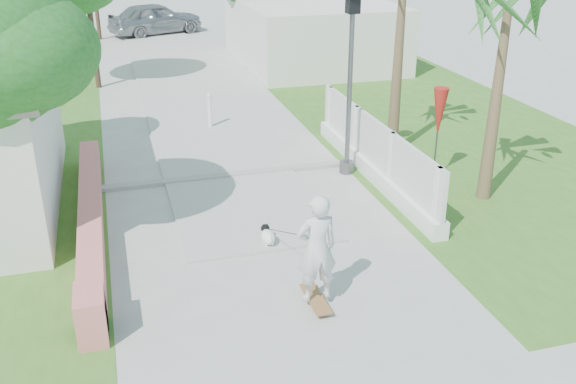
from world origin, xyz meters
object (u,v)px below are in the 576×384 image
object	(u,v)px
skateboarder	(315,248)
patio_umbrella	(439,113)
bollard	(210,110)
dog	(268,236)
parked_car	(155,18)
street_lamp	(350,78)

from	to	relation	value
skateboarder	patio_umbrella	bearing A→B (deg)	-138.97
bollard	patio_umbrella	xyz separation A→B (m)	(4.60, -5.50, 1.10)
dog	parked_car	xyz separation A→B (m)	(0.09, 24.34, 0.61)
bollard	patio_umbrella	size ratio (longest dim) A/B	0.47
bollard	patio_umbrella	distance (m)	7.25
dog	street_lamp	bearing A→B (deg)	47.31
street_lamp	parked_car	size ratio (longest dim) A/B	0.91
patio_umbrella	skateboarder	world-z (taller)	patio_umbrella
street_lamp	dog	distance (m)	4.82
street_lamp	parked_car	distance (m)	21.40
bollard	skateboarder	xyz separation A→B (m)	(0.09, -9.85, 0.46)
street_lamp	bollard	xyz separation A→B (m)	(-2.70, 4.50, -1.84)
skateboarder	parked_car	xyz separation A→B (m)	(-0.16, 26.51, -0.21)
parked_car	street_lamp	bearing A→B (deg)	166.72
skateboarder	parked_car	world-z (taller)	skateboarder
bollard	skateboarder	bearing A→B (deg)	-89.46
dog	parked_car	world-z (taller)	parked_car
skateboarder	dog	world-z (taller)	skateboarder
patio_umbrella	bollard	bearing A→B (deg)	129.91
street_lamp	bollard	distance (m)	5.56
patio_umbrella	street_lamp	bearing A→B (deg)	152.24
street_lamp	skateboarder	xyz separation A→B (m)	(-2.61, -5.35, -1.38)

